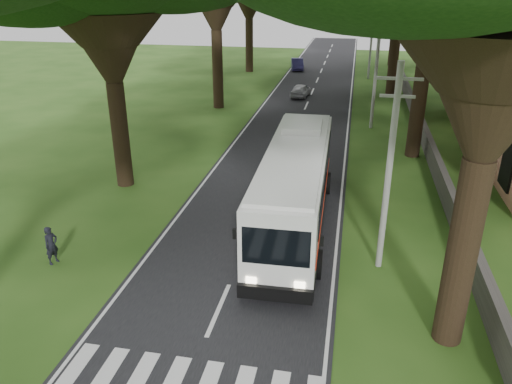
# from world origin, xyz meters

# --- Properties ---
(ground) EXTENTS (140.00, 140.00, 0.00)m
(ground) POSITION_xyz_m (0.00, 0.00, 0.00)
(ground) COLOR #264A15
(ground) RESTS_ON ground
(road) EXTENTS (8.00, 120.00, 0.04)m
(road) POSITION_xyz_m (0.00, 25.00, 0.01)
(road) COLOR black
(road) RESTS_ON ground
(property_wall) EXTENTS (0.35, 50.00, 1.20)m
(property_wall) POSITION_xyz_m (9.00, 24.00, 0.60)
(property_wall) COLOR #383533
(property_wall) RESTS_ON ground
(pole_near) EXTENTS (1.60, 0.24, 8.00)m
(pole_near) POSITION_xyz_m (5.50, 6.00, 4.18)
(pole_near) COLOR gray
(pole_near) RESTS_ON ground
(pole_mid) EXTENTS (1.60, 0.24, 8.00)m
(pole_mid) POSITION_xyz_m (5.50, 26.00, 4.18)
(pole_mid) COLOR gray
(pole_mid) RESTS_ON ground
(pole_far) EXTENTS (1.60, 0.24, 8.00)m
(pole_far) POSITION_xyz_m (5.50, 46.00, 4.18)
(pole_far) COLOR gray
(pole_far) RESTS_ON ground
(coach_bus) EXTENTS (3.16, 12.64, 3.71)m
(coach_bus) POSITION_xyz_m (1.76, 8.91, 2.00)
(coach_bus) COLOR white
(coach_bus) RESTS_ON ground
(distant_car_a) EXTENTS (1.86, 3.72, 1.22)m
(distant_car_a) POSITION_xyz_m (-0.91, 35.47, 0.64)
(distant_car_a) COLOR #A0A0A4
(distant_car_a) RESTS_ON road
(distant_car_b) EXTENTS (2.06, 4.14, 1.31)m
(distant_car_b) POSITION_xyz_m (-3.00, 50.26, 0.68)
(distant_car_b) COLOR navy
(distant_car_b) RESTS_ON road
(pedestrian) EXTENTS (0.55, 0.68, 1.60)m
(pedestrian) POSITION_xyz_m (-7.30, 3.72, 0.80)
(pedestrian) COLOR black
(pedestrian) RESTS_ON ground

